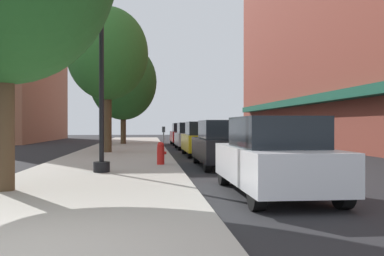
% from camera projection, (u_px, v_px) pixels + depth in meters
% --- Properties ---
extents(ground_plane, '(90.00, 90.00, 0.00)m').
position_uv_depth(ground_plane, '(197.00, 153.00, 22.95)').
color(ground_plane, '#232326').
extents(sidewalk_slab, '(4.80, 50.00, 0.12)m').
position_uv_depth(sidewalk_slab, '(124.00, 151.00, 23.53)').
color(sidewalk_slab, '#A8A399').
rests_on(sidewalk_slab, ground).
extents(building_far_background, '(6.80, 18.00, 16.61)m').
position_uv_depth(building_far_background, '(17.00, 54.00, 40.26)').
color(building_far_background, '#9E6047').
rests_on(building_far_background, ground).
extents(lamppost, '(0.48, 0.48, 5.90)m').
position_uv_depth(lamppost, '(102.00, 66.00, 12.37)').
color(lamppost, black).
rests_on(lamppost, sidewalk_slab).
extents(fire_hydrant, '(0.33, 0.26, 0.79)m').
position_uv_depth(fire_hydrant, '(161.00, 153.00, 14.81)').
color(fire_hydrant, red).
rests_on(fire_hydrant, sidewalk_slab).
extents(parking_meter_near, '(0.14, 0.09, 1.31)m').
position_uv_depth(parking_meter_near, '(164.00, 137.00, 19.29)').
color(parking_meter_near, slate).
rests_on(parking_meter_near, sidewalk_slab).
extents(tree_near, '(4.96, 4.96, 7.48)m').
position_uv_depth(tree_near, '(123.00, 82.00, 31.61)').
color(tree_near, '#4C3823').
rests_on(tree_near, sidewalk_slab).
extents(tree_mid, '(4.12, 4.12, 7.39)m').
position_uv_depth(tree_mid, '(108.00, 54.00, 21.60)').
color(tree_mid, '#4C3823').
rests_on(tree_mid, sidewalk_slab).
extents(car_white, '(1.80, 4.30, 1.66)m').
position_uv_depth(car_white, '(274.00, 157.00, 8.98)').
color(car_white, black).
rests_on(car_white, ground).
extents(car_black, '(1.80, 4.30, 1.66)m').
position_uv_depth(car_black, '(223.00, 144.00, 15.04)').
color(car_black, black).
rests_on(car_black, ground).
extents(car_yellow, '(1.80, 4.30, 1.66)m').
position_uv_depth(car_yellow, '(203.00, 139.00, 20.64)').
color(car_yellow, black).
rests_on(car_yellow, ground).
extents(car_silver, '(1.80, 4.30, 1.66)m').
position_uv_depth(car_silver, '(191.00, 136.00, 26.62)').
color(car_silver, black).
rests_on(car_silver, ground).
extents(car_red, '(1.80, 4.30, 1.66)m').
position_uv_depth(car_red, '(183.00, 134.00, 32.48)').
color(car_red, black).
rests_on(car_red, ground).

